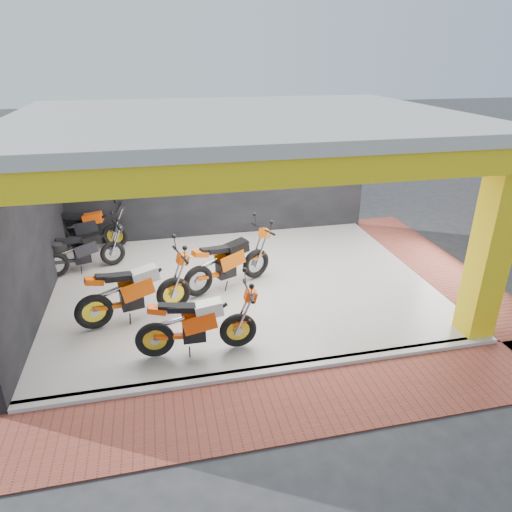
{
  "coord_description": "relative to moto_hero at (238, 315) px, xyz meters",
  "views": [
    {
      "loc": [
        -1.64,
        -6.76,
        4.76
      ],
      "look_at": [
        0.23,
        1.6,
        0.9
      ],
      "focal_mm": 32.0,
      "sensor_mm": 36.0,
      "label": 1
    }
  ],
  "objects": [
    {
      "name": "left_wall",
      "position": [
        -3.58,
        2.33,
        1.0
      ],
      "size": [
        0.2,
        6.2,
        3.5
      ],
      "primitive_type": "cube",
      "color": "black",
      "rests_on": "ground"
    },
    {
      "name": "moto_row_a",
      "position": [
        -1.0,
        1.49,
        0.05
      ],
      "size": [
        2.43,
        1.39,
        1.4
      ],
      "primitive_type": null,
      "rotation": [
        0.0,
        0.0,
        0.25
      ],
      "color": "#DE5109",
      "rests_on": "showroom_floor"
    },
    {
      "name": "moto_row_c",
      "position": [
        -2.28,
        4.95,
        0.01
      ],
      "size": [
        2.24,
        1.0,
        1.33
      ],
      "primitive_type": null,
      "rotation": [
        0.0,
        0.0,
        -0.09
      ],
      "color": "black",
      "rests_on": "showroom_floor"
    },
    {
      "name": "back_wall",
      "position": [
        0.52,
        5.43,
        1.0
      ],
      "size": [
        8.2,
        0.2,
        3.5
      ],
      "primitive_type": "cube",
      "color": "black",
      "rests_on": "ground"
    },
    {
      "name": "moto_hero",
      "position": [
        0.0,
        0.0,
        0.0
      ],
      "size": [
        2.14,
        0.82,
        1.3
      ],
      "primitive_type": null,
      "rotation": [
        0.0,
        0.0,
        -0.02
      ],
      "color": "#FF490A",
      "rests_on": "showroom_floor"
    },
    {
      "name": "corner_column",
      "position": [
        4.27,
        -0.42,
        1.0
      ],
      "size": [
        0.5,
        0.5,
        3.5
      ],
      "primitive_type": "cube",
      "color": "yellow",
      "rests_on": "ground"
    },
    {
      "name": "floor_kerb",
      "position": [
        0.52,
        -0.69,
        -0.7
      ],
      "size": [
        8.0,
        0.2,
        0.1
      ],
      "primitive_type": "cube",
      "color": "silver",
      "rests_on": "ground"
    },
    {
      "name": "showroom_floor",
      "position": [
        0.52,
        2.33,
        -0.7
      ],
      "size": [
        8.0,
        6.0,
        0.1
      ],
      "primitive_type": "cube",
      "color": "silver",
      "rests_on": "ground"
    },
    {
      "name": "paver_front",
      "position": [
        0.52,
        -1.47,
        -0.74
      ],
      "size": [
        9.0,
        1.4,
        0.03
      ],
      "primitive_type": "cube",
      "color": "brown",
      "rests_on": "ground"
    },
    {
      "name": "header_beam_right",
      "position": [
        4.52,
        2.33,
        2.55
      ],
      "size": [
        0.3,
        6.4,
        0.4
      ],
      "primitive_type": "cube",
      "color": "yellow",
      "rests_on": "corner_column"
    },
    {
      "name": "moto_row_d",
      "position": [
        -2.28,
        3.89,
        -0.06
      ],
      "size": [
        2.07,
        1.28,
        1.19
      ],
      "primitive_type": null,
      "rotation": [
        0.0,
        0.0,
        0.31
      ],
      "color": "black",
      "rests_on": "showroom_floor"
    },
    {
      "name": "ground",
      "position": [
        0.52,
        0.33,
        -0.75
      ],
      "size": [
        80.0,
        80.0,
        0.0
      ],
      "primitive_type": "plane",
      "color": "#2D2D30",
      "rests_on": "ground"
    },
    {
      "name": "showroom_ceiling",
      "position": [
        0.52,
        2.33,
        2.85
      ],
      "size": [
        8.4,
        6.4,
        0.2
      ],
      "primitive_type": "cube",
      "color": "beige",
      "rests_on": "corner_column"
    },
    {
      "name": "moto_row_b",
      "position": [
        0.86,
        2.49,
        0.03
      ],
      "size": [
        2.39,
        1.63,
        1.37
      ],
      "primitive_type": null,
      "rotation": [
        0.0,
        0.0,
        0.4
      ],
      "color": "#E25909",
      "rests_on": "showroom_floor"
    },
    {
      "name": "header_beam_front",
      "position": [
        0.52,
        -0.67,
        2.55
      ],
      "size": [
        8.4,
        0.3,
        0.4
      ],
      "primitive_type": "cube",
      "color": "yellow",
      "rests_on": "corner_column"
    },
    {
      "name": "paver_right",
      "position": [
        5.32,
        2.33,
        -0.74
      ],
      "size": [
        1.4,
        7.0,
        0.03
      ],
      "primitive_type": "cube",
      "color": "brown",
      "rests_on": "ground"
    }
  ]
}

